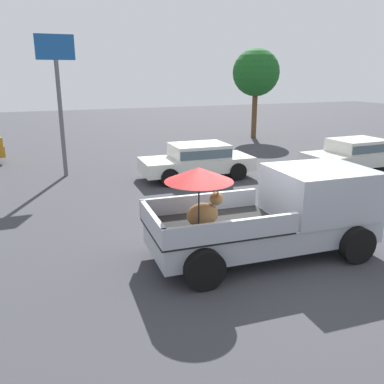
# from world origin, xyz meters

# --- Properties ---
(ground_plane) EXTENTS (80.00, 80.00, 0.00)m
(ground_plane) POSITION_xyz_m (0.00, 0.00, 0.00)
(ground_plane) COLOR #38383D
(pickup_truck_main) EXTENTS (5.14, 2.46, 2.19)m
(pickup_truck_main) POSITION_xyz_m (0.39, -0.03, 0.98)
(pickup_truck_main) COLOR black
(pickup_truck_main) RESTS_ON ground
(parked_sedan_near) EXTENTS (4.33, 2.04, 1.33)m
(parked_sedan_near) POSITION_xyz_m (7.89, 5.68, 0.74)
(parked_sedan_near) COLOR black
(parked_sedan_near) RESTS_ON ground
(parked_sedan_far) EXTENTS (4.36, 2.10, 1.33)m
(parked_sedan_far) POSITION_xyz_m (1.37, 7.05, 0.74)
(parked_sedan_far) COLOR black
(parked_sedan_far) RESTS_ON ground
(motel_sign) EXTENTS (1.40, 0.16, 5.30)m
(motel_sign) POSITION_xyz_m (-3.37, 9.30, 3.72)
(motel_sign) COLOR #59595B
(motel_sign) RESTS_ON ground
(tree_by_lot) EXTENTS (2.84, 2.84, 5.39)m
(tree_by_lot) POSITION_xyz_m (8.61, 15.20, 3.94)
(tree_by_lot) COLOR brown
(tree_by_lot) RESTS_ON ground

